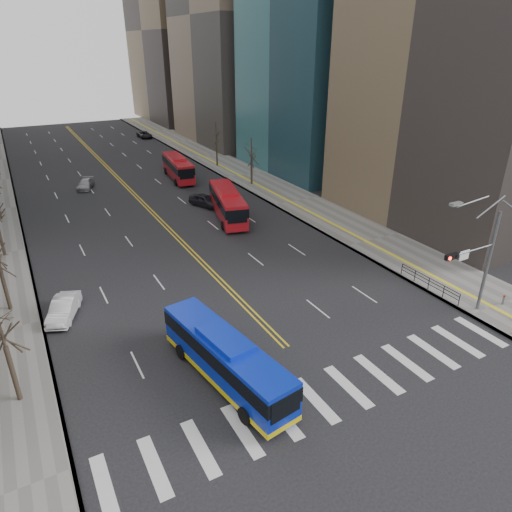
% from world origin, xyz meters
% --- Properties ---
extents(ground, '(220.00, 220.00, 0.00)m').
position_xyz_m(ground, '(0.00, 0.00, 0.00)').
color(ground, black).
extents(sidewalk_right, '(7.00, 130.00, 0.15)m').
position_xyz_m(sidewalk_right, '(17.50, 45.00, 0.07)').
color(sidewalk_right, slate).
rests_on(sidewalk_right, ground).
extents(crosswalk, '(26.70, 4.00, 0.01)m').
position_xyz_m(crosswalk, '(0.00, 0.00, 0.01)').
color(crosswalk, silver).
rests_on(crosswalk, ground).
extents(centerline, '(0.55, 100.00, 0.01)m').
position_xyz_m(centerline, '(0.00, 55.00, 0.01)').
color(centerline, gold).
rests_on(centerline, ground).
extents(office_towers, '(83.00, 134.00, 58.00)m').
position_xyz_m(office_towers, '(0.12, 68.51, 23.92)').
color(office_towers, gray).
rests_on(office_towers, ground).
extents(signal_mast, '(5.37, 0.37, 9.39)m').
position_xyz_m(signal_mast, '(13.77, 2.00, 4.86)').
color(signal_mast, slate).
rests_on(signal_mast, ground).
extents(pedestrian_railing, '(0.06, 6.06, 1.02)m').
position_xyz_m(pedestrian_railing, '(14.30, 6.00, 0.82)').
color(pedestrian_railing, black).
rests_on(pedestrian_railing, sidewalk_right).
extents(street_trees, '(35.20, 47.20, 7.60)m').
position_xyz_m(street_trees, '(-7.18, 34.55, 4.87)').
color(street_trees, '#2E231C').
rests_on(street_trees, ground).
extents(blue_bus, '(3.96, 11.10, 3.19)m').
position_xyz_m(blue_bus, '(-4.93, 4.00, 1.67)').
color(blue_bus, '#0B24B1').
rests_on(blue_bus, ground).
extents(red_bus_near, '(5.14, 11.13, 3.45)m').
position_xyz_m(red_bus_near, '(7.18, 29.30, 1.92)').
color(red_bus_near, '#B1121B').
rests_on(red_bus_near, ground).
extents(red_bus_far, '(3.56, 10.68, 3.34)m').
position_xyz_m(red_bus_far, '(7.87, 47.90, 1.86)').
color(red_bus_far, '#B1121B').
rests_on(red_bus_far, ground).
extents(car_white, '(3.13, 4.66, 1.45)m').
position_xyz_m(car_white, '(-12.50, 16.02, 0.73)').
color(car_white, silver).
rests_on(car_white, ground).
extents(car_dark_mid, '(3.45, 4.81, 1.52)m').
position_xyz_m(car_dark_mid, '(6.48, 34.41, 0.76)').
color(car_dark_mid, black).
rests_on(car_dark_mid, ground).
extents(car_silver, '(3.23, 4.62, 1.24)m').
position_xyz_m(car_silver, '(-5.20, 49.32, 0.62)').
color(car_silver, '#939498').
rests_on(car_silver, ground).
extents(car_dark_far, '(2.36, 4.93, 1.36)m').
position_xyz_m(car_dark_far, '(12.50, 81.78, 0.68)').
color(car_dark_far, black).
rests_on(car_dark_far, ground).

